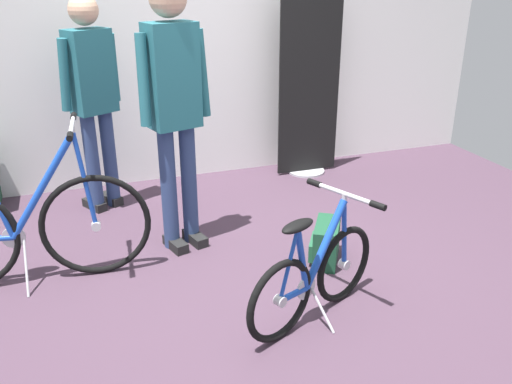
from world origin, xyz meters
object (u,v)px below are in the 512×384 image
floor_banner_stand (309,95)px  display_bike_left (28,227)px  visitor_browsing (174,100)px  visitor_near_wall (93,93)px  backpack_on_floor (326,243)px  folding_bike_foreground (314,275)px

floor_banner_stand → display_bike_left: (-2.45, -1.25, -0.37)m
floor_banner_stand → visitor_browsing: size_ratio=0.94×
visitor_near_wall → backpack_on_floor: visitor_near_wall is taller
display_bike_left → visitor_browsing: size_ratio=0.82×
folding_bike_foreground → display_bike_left: (-1.50, 0.94, 0.10)m
floor_banner_stand → backpack_on_floor: 1.84m
folding_bike_foreground → backpack_on_floor: folding_bike_foreground is taller
visitor_near_wall → visitor_browsing: bearing=-60.6°
visitor_browsing → backpack_on_floor: bearing=-33.7°
display_bike_left → backpack_on_floor: display_bike_left is taller
floor_banner_stand → visitor_near_wall: floor_banner_stand is taller
floor_banner_stand → visitor_near_wall: size_ratio=1.00×
display_bike_left → visitor_browsing: visitor_browsing is taller
visitor_near_wall → backpack_on_floor: (1.34, -1.42, -0.83)m
folding_bike_foreground → visitor_near_wall: (-0.98, 1.97, 0.68)m
floor_banner_stand → visitor_browsing: (-1.46, -1.04, 0.30)m
folding_bike_foreground → visitor_near_wall: visitor_near_wall is taller
folding_bike_foreground → display_bike_left: size_ratio=0.64×
display_bike_left → folding_bike_foreground: bearing=-32.0°
floor_banner_stand → folding_bike_foreground: floor_banner_stand is taller
display_bike_left → visitor_near_wall: bearing=63.4°
folding_bike_foreground → backpack_on_floor: bearing=57.5°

